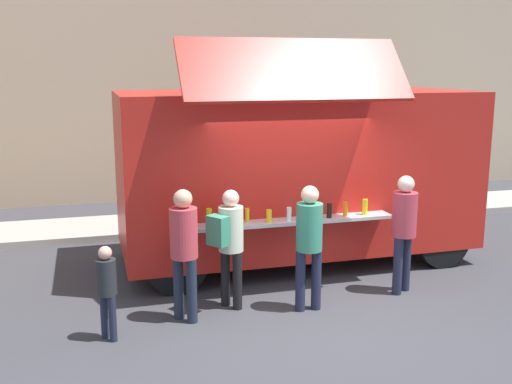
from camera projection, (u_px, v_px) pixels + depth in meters
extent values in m
plane|color=#38383D|center=(317.00, 315.00, 8.06)|extent=(60.00, 60.00, 0.00)
cube|color=#9E998E|center=(59.00, 232.00, 11.84)|extent=(28.00, 1.60, 0.15)
cube|color=tan|center=(96.00, 8.00, 14.83)|extent=(32.00, 2.40, 9.34)
cube|color=red|center=(296.00, 168.00, 10.11)|extent=(5.82, 2.45, 2.56)
cube|color=red|center=(296.00, 69.00, 8.14)|extent=(3.20, 0.83, 0.86)
cube|color=black|center=(285.00, 162.00, 8.82)|extent=(3.03, 0.13, 1.15)
cube|color=#B7B7BC|center=(289.00, 221.00, 8.79)|extent=(3.19, 0.38, 0.05)
cylinder|color=yellow|center=(209.00, 217.00, 8.41)|extent=(0.08, 0.08, 0.25)
cylinder|color=silver|center=(228.00, 217.00, 8.52)|extent=(0.07, 0.07, 0.20)
cylinder|color=yellow|center=(247.00, 215.00, 8.66)|extent=(0.06, 0.06, 0.20)
cylinder|color=yellow|center=(269.00, 216.00, 8.63)|extent=(0.08, 0.08, 0.18)
cylinder|color=silver|center=(289.00, 214.00, 8.73)|extent=(0.07, 0.07, 0.20)
cylinder|color=green|center=(308.00, 211.00, 8.85)|extent=(0.07, 0.07, 0.23)
cylinder|color=black|center=(329.00, 211.00, 8.88)|extent=(0.08, 0.08, 0.21)
cylinder|color=orange|center=(345.00, 209.00, 8.98)|extent=(0.07, 0.07, 0.22)
cylinder|color=yellow|center=(365.00, 207.00, 9.07)|extent=(0.08, 0.08, 0.24)
cube|color=black|center=(446.00, 136.00, 10.78)|extent=(0.10, 2.04, 1.13)
cylinder|color=black|center=(382.00, 211.00, 11.92)|extent=(0.90, 0.28, 0.90)
cylinder|color=black|center=(442.00, 240.00, 9.94)|extent=(0.90, 0.28, 0.90)
cylinder|color=black|center=(159.00, 227.00, 10.74)|extent=(0.90, 0.28, 0.90)
cylinder|color=black|center=(176.00, 263.00, 8.77)|extent=(0.90, 0.28, 0.90)
cylinder|color=#2C6436|center=(448.00, 192.00, 13.66)|extent=(0.60, 0.60, 0.92)
cylinder|color=#1F213A|center=(300.00, 281.00, 8.13)|extent=(0.13, 0.13, 0.85)
cylinder|color=#1F213A|center=(316.00, 279.00, 8.18)|extent=(0.13, 0.13, 0.85)
cylinder|color=#348165|center=(309.00, 227.00, 8.00)|extent=(0.35, 0.35, 0.64)
sphere|color=beige|center=(310.00, 195.00, 7.91)|extent=(0.24, 0.24, 0.24)
cylinder|color=black|center=(225.00, 277.00, 8.32)|extent=(0.13, 0.13, 0.81)
cylinder|color=black|center=(237.00, 281.00, 8.19)|extent=(0.13, 0.13, 0.81)
cylinder|color=beige|center=(231.00, 229.00, 8.11)|extent=(0.34, 0.34, 0.61)
sphere|color=beige|center=(231.00, 198.00, 8.02)|extent=(0.23, 0.23, 0.23)
cube|color=#348365|center=(218.00, 231.00, 7.90)|extent=(0.31, 0.33, 0.40)
cylinder|color=#1E2536|center=(179.00, 287.00, 7.88)|extent=(0.14, 0.14, 0.86)
cylinder|color=#1E2536|center=(192.00, 291.00, 7.75)|extent=(0.14, 0.14, 0.86)
cylinder|color=#BB3942|center=(184.00, 233.00, 7.66)|extent=(0.36, 0.36, 0.65)
sphere|color=#DEA480|center=(183.00, 199.00, 7.57)|extent=(0.24, 0.24, 0.24)
cylinder|color=#1F2237|center=(398.00, 266.00, 8.72)|extent=(0.14, 0.14, 0.86)
cylinder|color=#1F2237|center=(406.00, 262.00, 8.88)|extent=(0.14, 0.14, 0.86)
cylinder|color=#B13644|center=(404.00, 214.00, 8.64)|extent=(0.35, 0.35, 0.65)
sphere|color=beige|center=(406.00, 184.00, 8.55)|extent=(0.24, 0.24, 0.24)
cylinder|color=#1F2336|center=(104.00, 315.00, 7.33)|extent=(0.09, 0.09, 0.58)
cylinder|color=#1F2336|center=(113.00, 319.00, 7.24)|extent=(0.09, 0.09, 0.58)
cylinder|color=#242529|center=(106.00, 277.00, 7.18)|extent=(0.24, 0.24, 0.44)
sphere|color=#DFA089|center=(105.00, 253.00, 7.12)|extent=(0.16, 0.16, 0.16)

